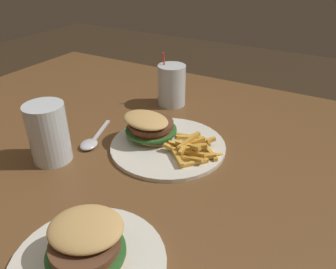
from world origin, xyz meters
TOP-DOWN VIEW (x-y plane):
  - dining_table at (0.00, 0.00)m, footprint 1.58×1.42m
  - meal_plate_near at (-0.01, -0.19)m, footprint 0.29×0.29m
  - beer_glass at (0.18, -0.01)m, footprint 0.09×0.09m
  - juice_glass at (0.09, -0.42)m, footprint 0.09×0.09m
  - spoon at (0.15, -0.10)m, footprint 0.08×0.17m
  - meal_plate_far at (-0.10, 0.18)m, footprint 0.25×0.25m

SIDE VIEW (x-z plane):
  - dining_table at x=0.00m, z-range 0.28..1.03m
  - spoon at x=0.15m, z-range 0.75..0.77m
  - meal_plate_near at x=-0.01m, z-range 0.74..0.82m
  - meal_plate_far at x=-0.10m, z-range 0.74..0.82m
  - juice_glass at x=0.09m, z-range 0.73..0.90m
  - beer_glass at x=0.18m, z-range 0.75..0.89m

